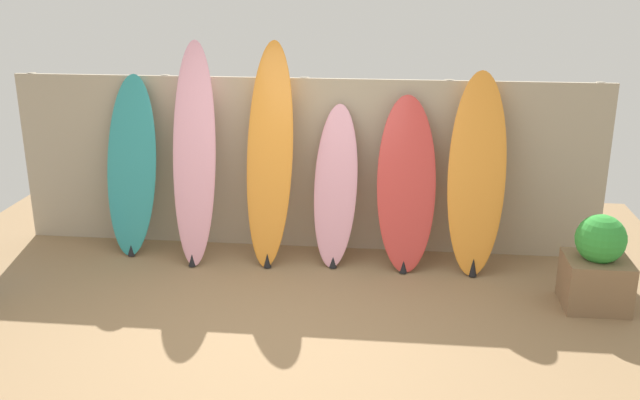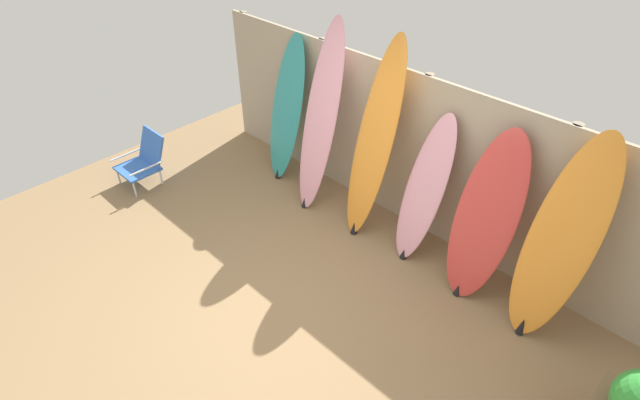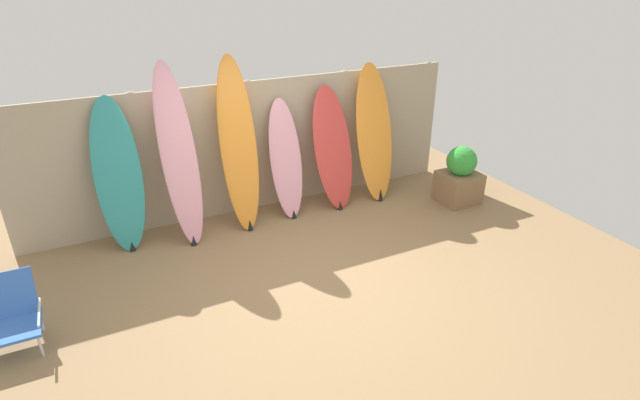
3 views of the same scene
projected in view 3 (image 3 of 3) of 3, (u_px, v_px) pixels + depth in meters
The scene contains 10 objects.
ground at pixel (315, 278), 5.57m from camera, with size 7.68×7.68×0.00m, color #8E704C.
fence_back at pixel (252, 147), 6.80m from camera, with size 6.08×0.11×1.80m.
surfboard_teal_0 at pixel (118, 177), 5.86m from camera, with size 0.58×0.52×1.83m.
surfboard_pink_1 at pixel (179, 156), 5.97m from camera, with size 0.47×0.69×2.19m.
surfboard_orange_2 at pixel (238, 146), 6.29m from camera, with size 0.51×0.65×2.19m.
surfboard_pink_3 at pixel (286, 160), 6.71m from camera, with size 0.48×0.58×1.57m.
surfboard_red_4 at pixel (333, 149), 6.93m from camera, with size 0.60×0.60×1.68m.
surfboard_orange_5 at pixel (374, 134), 7.15m from camera, with size 0.59×0.64×1.93m.
beach_chair at pixel (10, 314), 4.50m from camera, with size 0.50×0.55×0.65m.
planter_box at pixel (460, 177), 7.17m from camera, with size 0.54×0.50×0.85m.
Camera 3 is at (-1.99, -4.19, 3.21)m, focal length 28.00 mm.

